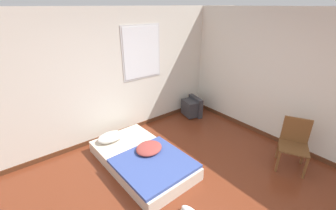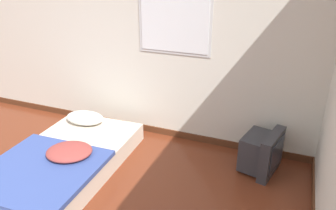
% 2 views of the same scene
% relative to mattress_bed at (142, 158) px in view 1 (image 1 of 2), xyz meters
% --- Properties ---
extents(wall_back, '(7.69, 0.08, 2.60)m').
position_rel_mattress_bed_xyz_m(wall_back, '(-0.00, 1.25, 1.15)').
color(wall_back, silver).
rests_on(wall_back, ground_plane).
extents(wall_right, '(0.08, 7.40, 2.60)m').
position_rel_mattress_bed_xyz_m(wall_right, '(2.66, -1.27, 1.14)').
color(wall_right, silver).
rests_on(wall_right, ground_plane).
extents(mattress_bed, '(1.17, 1.99, 0.37)m').
position_rel_mattress_bed_xyz_m(mattress_bed, '(0.00, 0.00, 0.00)').
color(mattress_bed, beige).
rests_on(mattress_bed, ground_plane).
extents(crt_tv, '(0.46, 0.55, 0.49)m').
position_rel_mattress_bed_xyz_m(crt_tv, '(2.06, 0.87, 0.09)').
color(crt_tv, '#333338').
rests_on(crt_tv, ground_plane).
extents(wooden_chair, '(0.61, 0.61, 0.88)m').
position_rel_mattress_bed_xyz_m(wooden_chair, '(2.08, -1.61, 0.36)').
color(wooden_chair, brown).
rests_on(wooden_chair, ground_plane).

